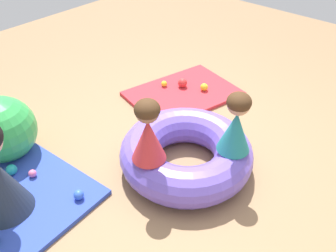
{
  "coord_description": "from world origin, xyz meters",
  "views": [
    {
      "loc": [
        -1.9,
        -1.36,
        2.15
      ],
      "look_at": [
        -0.08,
        0.23,
        0.34
      ],
      "focal_mm": 39.01,
      "sensor_mm": 36.0,
      "label": 1
    }
  ],
  "objects_px": {
    "play_ball_red": "(183,83)",
    "child_in_teal": "(236,123)",
    "inflatable_cushion": "(186,153)",
    "play_ball_yellow": "(204,87)",
    "play_ball_pink": "(32,173)",
    "play_ball_blue": "(79,195)",
    "play_ball_yellow_second": "(164,84)",
    "child_in_red": "(148,131)",
    "exercise_ball_large": "(2,129)",
    "play_ball_teal": "(11,170)"
  },
  "relations": [
    {
      "from": "child_in_red",
      "to": "play_ball_yellow",
      "type": "height_order",
      "value": "child_in_red"
    },
    {
      "from": "inflatable_cushion",
      "to": "child_in_teal",
      "type": "height_order",
      "value": "child_in_teal"
    },
    {
      "from": "child_in_red",
      "to": "play_ball_blue",
      "type": "relative_size",
      "value": 6.49
    },
    {
      "from": "child_in_red",
      "to": "play_ball_pink",
      "type": "xyz_separation_m",
      "value": [
        -0.57,
        0.77,
        -0.5
      ]
    },
    {
      "from": "inflatable_cushion",
      "to": "play_ball_yellow",
      "type": "relative_size",
      "value": 13.2
    },
    {
      "from": "child_in_red",
      "to": "child_in_teal",
      "type": "bearing_deg",
      "value": 68.21
    },
    {
      "from": "child_in_teal",
      "to": "exercise_ball_large",
      "type": "distance_m",
      "value": 1.94
    },
    {
      "from": "play_ball_teal",
      "to": "exercise_ball_large",
      "type": "distance_m",
      "value": 0.37
    },
    {
      "from": "play_ball_blue",
      "to": "play_ball_yellow_second",
      "type": "distance_m",
      "value": 1.79
    },
    {
      "from": "play_ball_red",
      "to": "exercise_ball_large",
      "type": "relative_size",
      "value": 0.18
    },
    {
      "from": "play_ball_yellow",
      "to": "play_ball_red",
      "type": "distance_m",
      "value": 0.25
    },
    {
      "from": "play_ball_teal",
      "to": "play_ball_red",
      "type": "height_order",
      "value": "play_ball_red"
    },
    {
      "from": "play_ball_yellow",
      "to": "play_ball_red",
      "type": "height_order",
      "value": "play_ball_red"
    },
    {
      "from": "child_in_teal",
      "to": "play_ball_red",
      "type": "xyz_separation_m",
      "value": [
        0.83,
        1.18,
        -0.47
      ]
    },
    {
      "from": "play_ball_pink",
      "to": "play_ball_red",
      "type": "bearing_deg",
      "value": -0.32
    },
    {
      "from": "inflatable_cushion",
      "to": "play_ball_pink",
      "type": "bearing_deg",
      "value": 138.12
    },
    {
      "from": "child_in_red",
      "to": "play_ball_teal",
      "type": "distance_m",
      "value": 1.24
    },
    {
      "from": "play_ball_teal",
      "to": "play_ball_red",
      "type": "relative_size",
      "value": 0.87
    },
    {
      "from": "exercise_ball_large",
      "to": "play_ball_yellow_second",
      "type": "bearing_deg",
      "value": -9.22
    },
    {
      "from": "child_in_red",
      "to": "exercise_ball_large",
      "type": "bearing_deg",
      "value": -138.39
    },
    {
      "from": "child_in_red",
      "to": "play_ball_teal",
      "type": "height_order",
      "value": "child_in_red"
    },
    {
      "from": "play_ball_teal",
      "to": "play_ball_pink",
      "type": "xyz_separation_m",
      "value": [
        0.09,
        -0.15,
        -0.01
      ]
    },
    {
      "from": "inflatable_cushion",
      "to": "play_ball_teal",
      "type": "xyz_separation_m",
      "value": [
        -1.03,
        0.99,
        -0.08
      ]
    },
    {
      "from": "play_ball_yellow",
      "to": "play_ball_yellow_second",
      "type": "distance_m",
      "value": 0.45
    },
    {
      "from": "play_ball_pink",
      "to": "play_ball_blue",
      "type": "height_order",
      "value": "play_ball_blue"
    },
    {
      "from": "play_ball_yellow_second",
      "to": "inflatable_cushion",
      "type": "bearing_deg",
      "value": -130.15
    },
    {
      "from": "play_ball_pink",
      "to": "play_ball_red",
      "type": "distance_m",
      "value": 1.9
    },
    {
      "from": "play_ball_yellow",
      "to": "play_ball_teal",
      "type": "height_order",
      "value": "play_ball_teal"
    },
    {
      "from": "play_ball_yellow",
      "to": "play_ball_pink",
      "type": "distance_m",
      "value": 2.01
    },
    {
      "from": "child_in_teal",
      "to": "play_ball_yellow_second",
      "type": "xyz_separation_m",
      "value": [
        0.7,
        1.34,
        -0.49
      ]
    },
    {
      "from": "inflatable_cushion",
      "to": "play_ball_yellow_second",
      "type": "bearing_deg",
      "value": 49.85
    },
    {
      "from": "exercise_ball_large",
      "to": "play_ball_teal",
      "type": "bearing_deg",
      "value": -115.19
    },
    {
      "from": "play_ball_blue",
      "to": "play_ball_yellow_second",
      "type": "bearing_deg",
      "value": 20.5
    },
    {
      "from": "child_in_teal",
      "to": "inflatable_cushion",
      "type": "bearing_deg",
      "value": 106.81
    },
    {
      "from": "play_ball_teal",
      "to": "play_ball_blue",
      "type": "xyz_separation_m",
      "value": [
        0.19,
        -0.63,
        -0.01
      ]
    },
    {
      "from": "play_ball_pink",
      "to": "play_ball_yellow_second",
      "type": "relative_size",
      "value": 0.99
    },
    {
      "from": "inflatable_cushion",
      "to": "play_ball_red",
      "type": "distance_m",
      "value": 1.27
    },
    {
      "from": "play_ball_teal",
      "to": "exercise_ball_large",
      "type": "bearing_deg",
      "value": 64.81
    },
    {
      "from": "inflatable_cushion",
      "to": "play_ball_red",
      "type": "xyz_separation_m",
      "value": [
        0.96,
        0.83,
        -0.07
      ]
    },
    {
      "from": "child_in_teal",
      "to": "play_ball_teal",
      "type": "relative_size",
      "value": 5.56
    },
    {
      "from": "inflatable_cushion",
      "to": "play_ball_yellow",
      "type": "bearing_deg",
      "value": 29.49
    },
    {
      "from": "child_in_teal",
      "to": "play_ball_teal",
      "type": "xyz_separation_m",
      "value": [
        -1.17,
        1.34,
        -0.48
      ]
    },
    {
      "from": "inflatable_cushion",
      "to": "child_in_teal",
      "type": "relative_size",
      "value": 2.21
    },
    {
      "from": "play_ball_yellow",
      "to": "play_ball_pink",
      "type": "height_order",
      "value": "play_ball_yellow"
    },
    {
      "from": "play_ball_yellow",
      "to": "play_ball_yellow_second",
      "type": "bearing_deg",
      "value": 120.06
    },
    {
      "from": "play_ball_yellow",
      "to": "play_ball_blue",
      "type": "height_order",
      "value": "play_ball_yellow"
    },
    {
      "from": "child_in_red",
      "to": "play_ball_yellow_second",
      "type": "relative_size",
      "value": 7.74
    },
    {
      "from": "play_ball_yellow_second",
      "to": "exercise_ball_large",
      "type": "xyz_separation_m",
      "value": [
        -1.74,
        0.28,
        0.21
      ]
    },
    {
      "from": "play_ball_red",
      "to": "child_in_teal",
      "type": "bearing_deg",
      "value": -125.19
    },
    {
      "from": "inflatable_cushion",
      "to": "exercise_ball_large",
      "type": "height_order",
      "value": "exercise_ball_large"
    }
  ]
}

